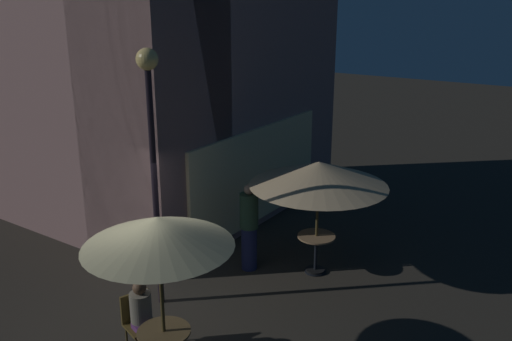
# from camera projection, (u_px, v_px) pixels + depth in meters

# --- Properties ---
(ground_plane) EXTENTS (60.00, 60.00, 0.00)m
(ground_plane) POSITION_uv_depth(u_px,v_px,m) (149.00, 332.00, 8.40)
(ground_plane) COLOR #302C24
(cafe_building) EXTENTS (6.76, 7.01, 9.73)m
(cafe_building) POSITION_uv_depth(u_px,v_px,m) (147.00, 4.00, 11.38)
(cafe_building) COLOR gray
(cafe_building) RESTS_ON ground
(street_lamp_near_corner) EXTENTS (0.34, 0.34, 4.27)m
(street_lamp_near_corner) POSITION_uv_depth(u_px,v_px,m) (151.00, 129.00, 8.31)
(street_lamp_near_corner) COLOR black
(street_lamp_near_corner) RESTS_ON ground
(cafe_table_0) EXTENTS (0.71, 0.71, 0.75)m
(cafe_table_0) POSITION_uv_depth(u_px,v_px,m) (316.00, 246.00, 10.08)
(cafe_table_0) COLOR black
(cafe_table_0) RESTS_ON ground
(patio_umbrella_0) EXTENTS (2.52, 2.52, 2.19)m
(patio_umbrella_0) POSITION_uv_depth(u_px,v_px,m) (319.00, 174.00, 9.65)
(patio_umbrella_0) COLOR black
(patio_umbrella_0) RESTS_ON ground
(patio_umbrella_1) EXTENTS (1.93, 1.93, 2.39)m
(patio_umbrella_1) POSITION_uv_depth(u_px,v_px,m) (158.00, 233.00, 6.70)
(patio_umbrella_1) COLOR black
(patio_umbrella_1) RESTS_ON ground
(cafe_chair_1) EXTENTS (0.56, 0.56, 0.92)m
(cafe_chair_1) POSITION_uv_depth(u_px,v_px,m) (139.00, 318.00, 7.78)
(cafe_chair_1) COLOR #4E3E1A
(cafe_chair_1) RESTS_ON ground
(patron_seated_0) EXTENTS (0.41, 0.51, 1.19)m
(patron_seated_0) POSITION_uv_depth(u_px,v_px,m) (143.00, 316.00, 7.63)
(patron_seated_0) COLOR #5B3169
(patron_seated_0) RESTS_ON ground
(patron_standing_1) EXTENTS (0.35, 0.35, 1.71)m
(patron_standing_1) POSITION_uv_depth(u_px,v_px,m) (249.00, 227.00, 10.12)
(patron_standing_1) COLOR navy
(patron_standing_1) RESTS_ON ground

